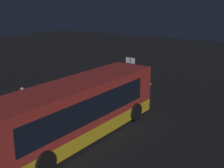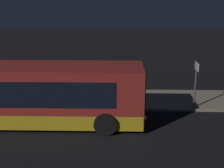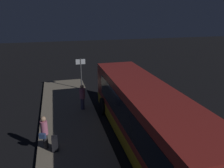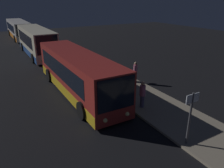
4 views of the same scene
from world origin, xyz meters
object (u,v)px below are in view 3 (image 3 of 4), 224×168
Objects in this scene: passenger_boarding at (44,131)px; passenger_waiting at (82,96)px; sign_post at (81,70)px; suitcase at (55,144)px.

passenger_waiting is (3.96, -2.29, 0.02)m from passenger_boarding.
passenger_waiting is at bearing -98.95° from passenger_boarding.
sign_post is (4.04, -0.43, 0.71)m from passenger_waiting.
suitcase is at bearing -137.58° from passenger_waiting.
suitcase is at bearing 168.55° from passenger_boarding.
passenger_boarding reaches higher than suitcase.
passenger_boarding is at bearing 57.52° from suitcase.
passenger_waiting reaches higher than passenger_boarding.
passenger_waiting reaches higher than suitcase.
sign_post reaches higher than passenger_boarding.
sign_post is at bearing -15.49° from suitcase.
sign_post is at bearing 59.95° from passenger_waiting.
passenger_waiting is at bearing -23.68° from suitcase.
suitcase is 0.36× the size of sign_post.
suitcase is at bearing 164.51° from sign_post.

